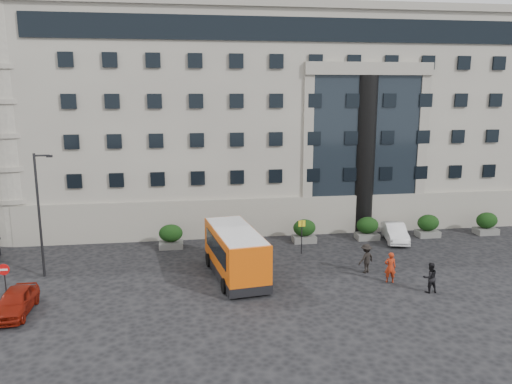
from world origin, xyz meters
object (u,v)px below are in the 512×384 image
hedge_c (304,231)px  no_entry_sign (4,275)px  parked_car_d (17,224)px  pedestrian_a (390,267)px  parked_car_a (16,302)px  pedestrian_c (366,258)px  hedge_a (171,236)px  street_lamp (40,211)px  pedestrian_b (430,277)px  hedge_d (367,228)px  minibus (235,251)px  bus_stop_sign (302,231)px  hedge_e (428,226)px  red_truck (51,207)px  hedge_b (239,233)px  white_taxi (395,232)px  hedge_f (487,223)px

hedge_c → no_entry_sign: size_ratio=0.79×
parked_car_d → pedestrian_a: pedestrian_a is taller
parked_car_a → pedestrian_c: size_ratio=2.09×
hedge_a → street_lamp: 9.89m
parked_car_a → pedestrian_b: bearing=-0.7°
hedge_d → pedestrian_a: bearing=-102.1°
hedge_d → minibus: 13.22m
bus_stop_sign → pedestrian_b: bearing=-54.1°
hedge_e → red_truck: 33.19m
hedge_b → red_truck: 18.80m
no_entry_sign → white_taxi: (26.60, 8.04, -0.94)m
hedge_c → white_taxi: hedge_c is taller
parked_car_a → parked_car_d: (-4.98, 16.81, -0.00)m
hedge_d → pedestrian_c: 7.72m
pedestrian_b → parked_car_d: bearing=-33.7°
hedge_d → pedestrian_a: 9.24m
no_entry_sign → hedge_c: bearing=24.5°
hedge_a → pedestrian_c: (12.79, -7.18, 0.05)m
hedge_f → minibus: 22.80m
hedge_e → hedge_f: size_ratio=1.00×
hedge_b → hedge_f: 20.80m
no_entry_sign → white_taxi: no_entry_sign is taller
minibus → hedge_b: bearing=73.6°
hedge_c → parked_car_d: bearing=164.6°
hedge_e → parked_car_d: hedge_e is taller
hedge_b → no_entry_sign: no_entry_sign is taller
pedestrian_a → hedge_f: bearing=-132.6°
hedge_e → white_taxi: bearing=-166.0°
bus_stop_sign → parked_car_a: bus_stop_sign is taller
pedestrian_b → pedestrian_c: size_ratio=0.95×
hedge_c → pedestrian_a: bearing=-70.1°
minibus → white_taxi: minibus is taller
hedge_c → parked_car_a: (-18.42, -10.38, -0.23)m
hedge_a → no_entry_sign: bearing=-135.5°
no_entry_sign → hedge_d: bearing=19.8°
hedge_a → minibus: (4.22, -6.68, 0.79)m
minibus → pedestrian_c: bearing=-11.4°
hedge_c → hedge_d: bearing=0.0°
hedge_d → no_entry_sign: (-24.60, -8.84, 0.72)m
street_lamp → pedestrian_b: bearing=-14.6°
hedge_b → pedestrian_a: 12.38m
hedge_b → parked_car_a: (-13.22, -10.38, -0.23)m
bus_stop_sign → hedge_d: bearing=24.7°
hedge_b → hedge_f: size_ratio=1.00×
parked_car_a → bus_stop_sign: bearing=23.9°
hedge_f → street_lamp: bearing=-172.0°
hedge_f → bus_stop_sign: (-16.50, -2.80, 0.80)m
hedge_d → pedestrian_a: size_ratio=0.94×
hedge_c → no_entry_sign: bearing=-155.5°
bus_stop_sign → parked_car_a: bearing=-156.6°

